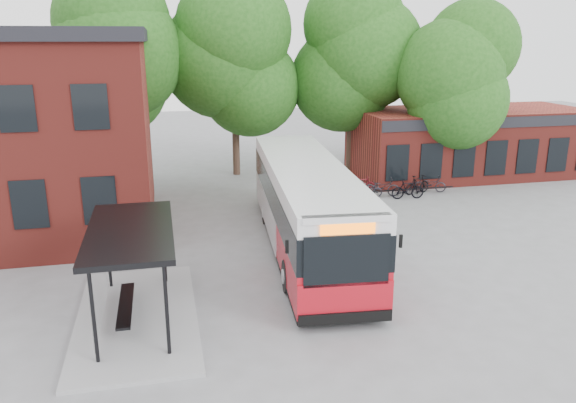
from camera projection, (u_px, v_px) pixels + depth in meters
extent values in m
plane|color=slate|center=(277.00, 291.00, 18.73)|extent=(100.00, 100.00, 0.00)
imported|color=#23232D|center=(368.00, 190.00, 29.54)|extent=(1.62, 0.59, 0.85)
imported|color=#5D1118|center=(362.00, 185.00, 30.32)|extent=(1.67, 0.66, 0.98)
imported|color=#252429|center=(382.00, 187.00, 29.85)|extent=(2.02, 1.16, 1.01)
imported|color=black|center=(408.00, 189.00, 29.33)|extent=(1.78, 0.64, 1.05)
imported|color=black|center=(417.00, 185.00, 30.30)|extent=(1.79, 1.03, 1.04)
imported|color=#25242B|center=(430.00, 184.00, 30.70)|extent=(1.80, 1.14, 0.89)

